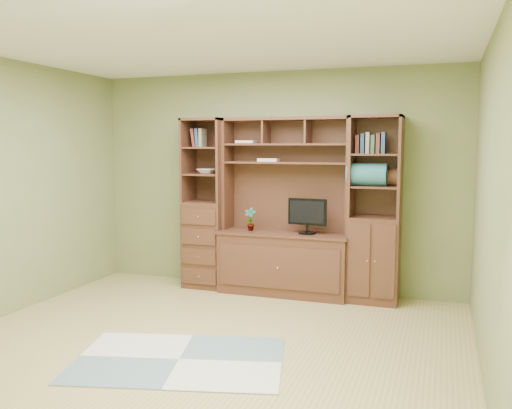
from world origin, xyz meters
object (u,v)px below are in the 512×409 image
at_px(left_tower, 206,203).
at_px(right_tower, 375,210).
at_px(center_hutch, 284,207).
at_px(monitor, 307,210).

xyz_separation_m(left_tower, right_tower, (2.02, 0.00, 0.00)).
bearing_deg(center_hutch, left_tower, 177.71).
relative_size(center_hutch, right_tower, 1.00).
height_order(center_hutch, right_tower, same).
bearing_deg(right_tower, center_hutch, -177.77).
distance_m(left_tower, right_tower, 2.02).
bearing_deg(monitor, right_tower, 11.30).
bearing_deg(left_tower, center_hutch, -2.29).
xyz_separation_m(left_tower, monitor, (1.28, -0.07, -0.02)).
relative_size(center_hutch, monitor, 3.71).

